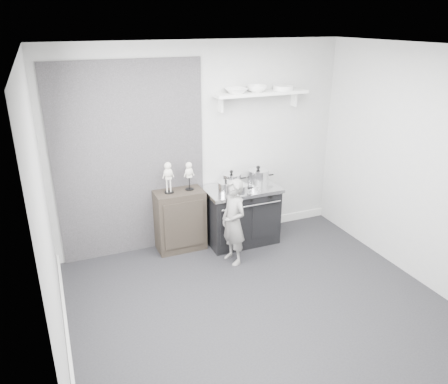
{
  "coord_description": "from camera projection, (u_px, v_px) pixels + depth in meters",
  "views": [
    {
      "loc": [
        -1.88,
        -3.51,
        2.93
      ],
      "look_at": [
        -0.03,
        0.95,
        1.01
      ],
      "focal_mm": 35.0,
      "sensor_mm": 36.0,
      "label": 1
    }
  ],
  "objects": [
    {
      "name": "ground",
      "position": [
        260.0,
        307.0,
        4.77
      ],
      "size": [
        4.0,
        4.0,
        0.0
      ],
      "primitive_type": "plane",
      "color": "black",
      "rests_on": "ground"
    },
    {
      "name": "skeleton_full",
      "position": [
        168.0,
        175.0,
        5.57
      ],
      "size": [
        0.13,
        0.09,
        0.48
      ],
      "primitive_type": null,
      "color": "beige",
      "rests_on": "side_cabinet"
    },
    {
      "name": "skeleton_torso",
      "position": [
        189.0,
        174.0,
        5.68
      ],
      "size": [
        0.12,
        0.08,
        0.44
      ],
      "primitive_type": null,
      "color": "beige",
      "rests_on": "side_cabinet"
    },
    {
      "name": "bowl_large",
      "position": [
        236.0,
        91.0,
        5.59
      ],
      "size": [
        0.28,
        0.28,
        0.07
      ],
      "primitive_type": "imported",
      "color": "white",
      "rests_on": "wall_shelf"
    },
    {
      "name": "stove",
      "position": [
        241.0,
        214.0,
        6.05
      ],
      "size": [
        1.0,
        0.63,
        0.81
      ],
      "color": "black",
      "rests_on": "ground"
    },
    {
      "name": "room_shell",
      "position": [
        250.0,
        161.0,
        4.26
      ],
      "size": [
        4.02,
        3.62,
        2.71
      ],
      "color": "#A5A5A3",
      "rests_on": "ground"
    },
    {
      "name": "child",
      "position": [
        234.0,
        222.0,
        5.47
      ],
      "size": [
        0.34,
        0.45,
        1.12
      ],
      "primitive_type": "imported",
      "rotation": [
        0.0,
        0.0,
        -1.38
      ],
      "color": "gray",
      "rests_on": "ground"
    },
    {
      "name": "bowl_small",
      "position": [
        257.0,
        89.0,
        5.7
      ],
      "size": [
        0.26,
        0.26,
        0.08
      ],
      "primitive_type": "imported",
      "color": "white",
      "rests_on": "wall_shelf"
    },
    {
      "name": "pot_front_left",
      "position": [
        226.0,
        188.0,
        5.67
      ],
      "size": [
        0.29,
        0.21,
        0.2
      ],
      "color": "silver",
      "rests_on": "stove"
    },
    {
      "name": "pot_back_left",
      "position": [
        231.0,
        179.0,
        5.97
      ],
      "size": [
        0.36,
        0.27,
        0.21
      ],
      "color": "silver",
      "rests_on": "stove"
    },
    {
      "name": "pot_back_right",
      "position": [
        258.0,
        176.0,
        6.03
      ],
      "size": [
        0.4,
        0.31,
        0.26
      ],
      "color": "silver",
      "rests_on": "stove"
    },
    {
      "name": "side_cabinet",
      "position": [
        180.0,
        220.0,
        5.86
      ],
      "size": [
        0.64,
        0.37,
        0.83
      ],
      "primitive_type": "cube",
      "color": "black",
      "rests_on": "ground"
    },
    {
      "name": "wall_shelf",
      "position": [
        261.0,
        94.0,
        5.75
      ],
      "size": [
        1.3,
        0.26,
        0.24
      ],
      "color": "silver",
      "rests_on": "room_shell"
    },
    {
      "name": "pot_front_center",
      "position": [
        240.0,
        189.0,
        5.69
      ],
      "size": [
        0.29,
        0.2,
        0.15
      ],
      "color": "silver",
      "rests_on": "stove"
    },
    {
      "name": "plate_stack",
      "position": [
        283.0,
        88.0,
        5.84
      ],
      "size": [
        0.27,
        0.27,
        0.06
      ],
      "primitive_type": "cylinder",
      "color": "white",
      "rests_on": "wall_shelf"
    }
  ]
}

